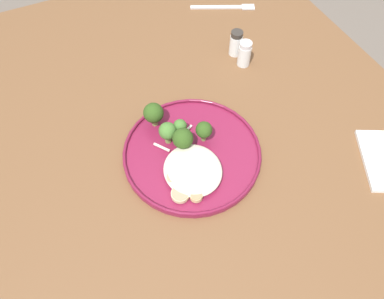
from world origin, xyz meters
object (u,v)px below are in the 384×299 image
at_px(broccoli_floret_rear_charred, 183,139).
at_px(broccoli_floret_near_rim, 168,131).
at_px(seared_scallop_center_golden, 196,176).
at_px(dinner_fork, 225,7).
at_px(seared_scallop_half_hidden, 180,194).
at_px(pepper_shaker, 236,43).
at_px(broccoli_floret_tall_stalk, 204,130).
at_px(broccoli_floret_left_leaning, 180,127).
at_px(salt_shaker, 245,54).
at_px(dinner_plate, 192,153).
at_px(seared_scallop_front_small, 196,196).
at_px(seared_scallop_right_edge, 192,160).
at_px(broccoli_floret_small_sprig, 153,113).
at_px(seared_scallop_on_noodles, 174,178).

height_order(broccoli_floret_rear_charred, broccoli_floret_near_rim, broccoli_floret_rear_charred).
height_order(seared_scallop_center_golden, dinner_fork, seared_scallop_center_golden).
distance_m(seared_scallop_center_golden, seared_scallop_half_hidden, 0.05).
relative_size(seared_scallop_half_hidden, pepper_shaker, 0.54).
distance_m(broccoli_floret_rear_charred, broccoli_floret_tall_stalk, 0.05).
xyz_separation_m(dinner_fork, pepper_shaker, (-0.18, 0.07, 0.03)).
distance_m(seared_scallop_half_hidden, broccoli_floret_left_leaning, 0.15).
bearing_deg(broccoli_floret_left_leaning, seared_scallop_half_hidden, 155.90).
relative_size(seared_scallop_half_hidden, salt_shaker, 0.54).
height_order(dinner_plate, broccoli_floret_rear_charred, broccoli_floret_rear_charred).
height_order(broccoli_floret_left_leaning, broccoli_floret_tall_stalk, broccoli_floret_tall_stalk).
distance_m(seared_scallop_front_small, broccoli_floret_tall_stalk, 0.14).
bearing_deg(seared_scallop_front_small, dinner_fork, -33.13).
xyz_separation_m(dinner_plate, salt_shaker, (0.20, -0.24, 0.02)).
relative_size(seared_scallop_center_golden, dinner_fork, 0.19).
bearing_deg(broccoli_floret_tall_stalk, seared_scallop_front_small, 148.24).
bearing_deg(seared_scallop_right_edge, broccoli_floret_small_sprig, 14.09).
bearing_deg(seared_scallop_front_small, seared_scallop_center_golden, -24.81).
xyz_separation_m(seared_scallop_center_golden, broccoli_floret_left_leaning, (0.11, -0.02, 0.02)).
bearing_deg(seared_scallop_center_golden, dinner_plate, -17.86).
bearing_deg(broccoli_floret_left_leaning, dinner_fork, -39.58).
height_order(seared_scallop_on_noodles, broccoli_floret_left_leaning, broccoli_floret_left_leaning).
height_order(seared_scallop_center_golden, broccoli_floret_near_rim, broccoli_floret_near_rim).
xyz_separation_m(seared_scallop_right_edge, pepper_shaker, (0.26, -0.25, 0.01)).
xyz_separation_m(broccoli_floret_near_rim, broccoli_floret_tall_stalk, (-0.03, -0.07, -0.00)).
height_order(broccoli_floret_left_leaning, broccoli_floret_rear_charred, broccoli_floret_rear_charred).
xyz_separation_m(broccoli_floret_near_rim, pepper_shaker, (0.19, -0.27, -0.01)).
xyz_separation_m(dinner_plate, broccoli_floret_near_rim, (0.05, 0.03, 0.04)).
bearing_deg(broccoli_floret_near_rim, broccoli_floret_small_sprig, 9.58).
relative_size(seared_scallop_center_golden, pepper_shaker, 0.50).
relative_size(seared_scallop_on_noodles, seared_scallop_half_hidden, 0.81).
distance_m(seared_scallop_half_hidden, salt_shaker, 0.41).
relative_size(seared_scallop_center_golden, broccoli_floret_near_rim, 0.62).
distance_m(seared_scallop_front_small, salt_shaker, 0.40).
relative_size(seared_scallop_half_hidden, broccoli_floret_left_leaning, 0.76).
height_order(seared_scallop_front_small, broccoli_floret_rear_charred, broccoli_floret_rear_charred).
height_order(dinner_plate, seared_scallop_right_edge, seared_scallop_right_edge).
bearing_deg(broccoli_floret_small_sprig, seared_scallop_right_edge, -165.91).
xyz_separation_m(seared_scallop_front_small, broccoli_floret_small_sprig, (0.20, 0.00, 0.03)).
distance_m(seared_scallop_center_golden, broccoli_floret_left_leaning, 0.12).
distance_m(seared_scallop_right_edge, dinner_fork, 0.55).
bearing_deg(dinner_fork, broccoli_floret_rear_charred, 142.09).
relative_size(seared_scallop_on_noodles, broccoli_floret_near_rim, 0.53).
height_order(seared_scallop_center_golden, broccoli_floret_tall_stalk, broccoli_floret_tall_stalk).
relative_size(seared_scallop_right_edge, broccoli_floret_small_sprig, 0.39).
xyz_separation_m(seared_scallop_center_golden, pepper_shaker, (0.30, -0.26, 0.01)).
distance_m(seared_scallop_on_noodles, seared_scallop_right_edge, 0.06).
height_order(seared_scallop_on_noodles, broccoli_floret_near_rim, broccoli_floret_near_rim).
bearing_deg(broccoli_floret_small_sprig, seared_scallop_half_hidden, 173.44).
bearing_deg(dinner_plate, salt_shaker, -50.17).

